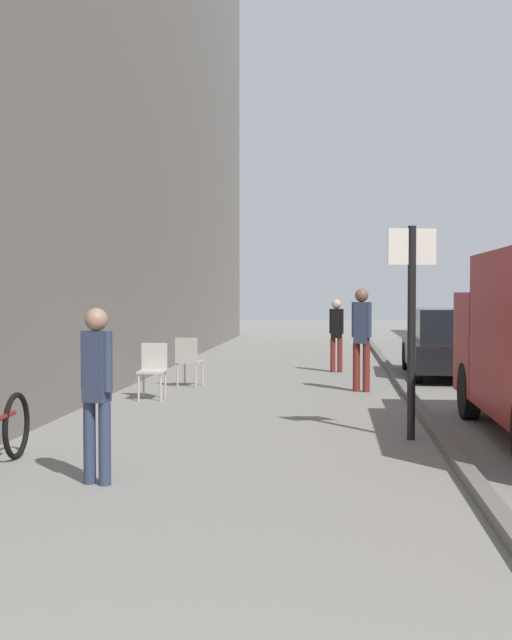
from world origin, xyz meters
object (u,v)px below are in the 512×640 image
object	(u,v)px
street_sign_post	(412,313)
cafe_chair_near_window	(188,358)
cafe_chair_by_doorway	(153,367)
parked_car	(451,343)
pedestrian_far_crossing	(97,383)
pedestrian_main_foreground	(336,330)
pedestrian_mid_block	(361,332)

from	to	relation	value
street_sign_post	cafe_chair_near_window	distance (m)	6.47
cafe_chair_by_doorway	street_sign_post	bearing A→B (deg)	138.78
parked_car	pedestrian_far_crossing	bearing A→B (deg)	-113.44
parked_car	cafe_chair_by_doorway	xyz separation A→B (m)	(-5.53, -4.25, -0.17)
pedestrian_main_foreground	pedestrian_mid_block	distance (m)	3.59
street_sign_post	pedestrian_far_crossing	bearing A→B (deg)	27.04
pedestrian_far_crossing	cafe_chair_by_doorway	distance (m)	6.07
cafe_chair_by_doorway	pedestrian_far_crossing	bearing A→B (deg)	97.19
parked_car	cafe_chair_near_window	xyz separation A→B (m)	(-5.26, -2.43, -0.17)
parked_car	cafe_chair_by_doorway	bearing A→B (deg)	-141.26
pedestrian_far_crossing	street_sign_post	world-z (taller)	street_sign_post
street_sign_post	parked_car	bearing A→B (deg)	-114.20
pedestrian_far_crossing	pedestrian_mid_block	bearing A→B (deg)	85.97
pedestrian_mid_block	parked_car	xyz separation A→B (m)	(2.00, 2.91, -0.37)
pedestrian_far_crossing	street_sign_post	size ratio (longest dim) A/B	0.63
pedestrian_mid_block	street_sign_post	bearing A→B (deg)	-64.33
pedestrian_mid_block	street_sign_post	size ratio (longest dim) A/B	0.72
parked_car	street_sign_post	xyz separation A→B (m)	(-1.56, -7.64, 0.83)
cafe_chair_near_window	cafe_chair_by_doorway	size ratio (longest dim) A/B	1.00
cafe_chair_near_window	street_sign_post	bearing A→B (deg)	-43.57
parked_car	cafe_chair_near_window	bearing A→B (deg)	-154.01
cafe_chair_by_doorway	pedestrian_mid_block	bearing A→B (deg)	-159.89
cafe_chair_near_window	cafe_chair_by_doorway	xyz separation A→B (m)	(-0.27, -1.82, 0.00)
pedestrian_main_foreground	pedestrian_far_crossing	size ratio (longest dim) A/B	1.00
pedestrian_far_crossing	parked_car	xyz separation A→B (m)	(4.70, 10.25, -0.24)
pedestrian_mid_block	cafe_chair_by_doorway	xyz separation A→B (m)	(-3.53, -1.34, -0.53)
pedestrian_far_crossing	cafe_chair_by_doorway	xyz separation A→B (m)	(-0.83, 6.00, -0.41)
pedestrian_mid_block	street_sign_post	distance (m)	4.78
street_sign_post	cafe_chair_by_doorway	size ratio (longest dim) A/B	2.77
pedestrian_main_foreground	street_sign_post	bearing A→B (deg)	-68.02
street_sign_post	cafe_chair_by_doorway	xyz separation A→B (m)	(-3.97, 3.39, -1.00)
pedestrian_far_crossing	cafe_chair_near_window	xyz separation A→B (m)	(-0.56, 7.82, -0.41)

